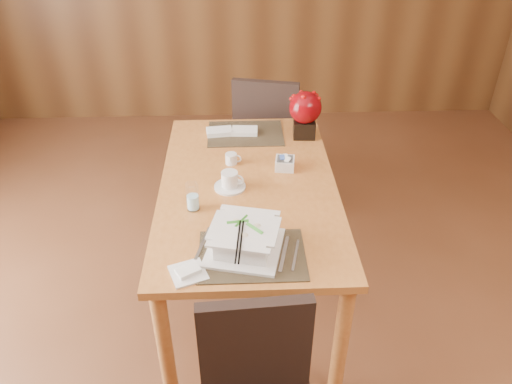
{
  "coord_description": "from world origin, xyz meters",
  "views": [
    {
      "loc": [
        -0.05,
        -1.53,
        2.15
      ],
      "look_at": [
        0.03,
        0.35,
        0.87
      ],
      "focal_mm": 35.0,
      "sensor_mm": 36.0,
      "label": 1
    }
  ],
  "objects_px": {
    "dining_table": "(248,199)",
    "coffee_cup": "(230,181)",
    "berry_decor": "(305,112)",
    "bread_plate": "(188,273)",
    "water_glass": "(193,197)",
    "creamer_jug": "(231,159)",
    "far_chair": "(268,133)",
    "sugar_caddy": "(285,164)",
    "soup_setting": "(244,239)"
  },
  "relations": [
    {
      "from": "dining_table",
      "to": "soup_setting",
      "type": "xyz_separation_m",
      "value": [
        -0.03,
        -0.51,
        0.16
      ]
    },
    {
      "from": "soup_setting",
      "to": "berry_decor",
      "type": "height_order",
      "value": "berry_decor"
    },
    {
      "from": "sugar_caddy",
      "to": "bread_plate",
      "type": "xyz_separation_m",
      "value": [
        -0.46,
        -0.79,
        -0.03
      ]
    },
    {
      "from": "soup_setting",
      "to": "creamer_jug",
      "type": "height_order",
      "value": "soup_setting"
    },
    {
      "from": "coffee_cup",
      "to": "bread_plate",
      "type": "bearing_deg",
      "value": -105.11
    },
    {
      "from": "water_glass",
      "to": "sugar_caddy",
      "type": "distance_m",
      "value": 0.58
    },
    {
      "from": "water_glass",
      "to": "far_chair",
      "type": "xyz_separation_m",
      "value": [
        0.43,
        1.15,
        -0.28
      ]
    },
    {
      "from": "sugar_caddy",
      "to": "far_chair",
      "type": "distance_m",
      "value": 0.84
    },
    {
      "from": "soup_setting",
      "to": "bread_plate",
      "type": "height_order",
      "value": "soup_setting"
    },
    {
      "from": "coffee_cup",
      "to": "creamer_jug",
      "type": "relative_size",
      "value": 1.96
    },
    {
      "from": "creamer_jug",
      "to": "far_chair",
      "type": "height_order",
      "value": "far_chair"
    },
    {
      "from": "creamer_jug",
      "to": "bread_plate",
      "type": "height_order",
      "value": "creamer_jug"
    },
    {
      "from": "water_glass",
      "to": "bread_plate",
      "type": "xyz_separation_m",
      "value": [
        0.01,
        -0.44,
        -0.07
      ]
    },
    {
      "from": "dining_table",
      "to": "coffee_cup",
      "type": "bearing_deg",
      "value": -162.96
    },
    {
      "from": "sugar_caddy",
      "to": "far_chair",
      "type": "bearing_deg",
      "value": 92.73
    },
    {
      "from": "water_glass",
      "to": "coffee_cup",
      "type": "bearing_deg",
      "value": 45.52
    },
    {
      "from": "dining_table",
      "to": "sugar_caddy",
      "type": "distance_m",
      "value": 0.28
    },
    {
      "from": "water_glass",
      "to": "berry_decor",
      "type": "height_order",
      "value": "berry_decor"
    },
    {
      "from": "coffee_cup",
      "to": "sugar_caddy",
      "type": "bearing_deg",
      "value": 30.6
    },
    {
      "from": "coffee_cup",
      "to": "sugar_caddy",
      "type": "distance_m",
      "value": 0.34
    },
    {
      "from": "creamer_jug",
      "to": "berry_decor",
      "type": "distance_m",
      "value": 0.54
    },
    {
      "from": "water_glass",
      "to": "sugar_caddy",
      "type": "relative_size",
      "value": 1.43
    },
    {
      "from": "dining_table",
      "to": "soup_setting",
      "type": "bearing_deg",
      "value": -93.36
    },
    {
      "from": "sugar_caddy",
      "to": "bread_plate",
      "type": "bearing_deg",
      "value": -120.19
    },
    {
      "from": "coffee_cup",
      "to": "water_glass",
      "type": "relative_size",
      "value": 1.12
    },
    {
      "from": "berry_decor",
      "to": "bread_plate",
      "type": "distance_m",
      "value": 1.32
    },
    {
      "from": "dining_table",
      "to": "creamer_jug",
      "type": "bearing_deg",
      "value": 112.39
    },
    {
      "from": "dining_table",
      "to": "bread_plate",
      "type": "distance_m",
      "value": 0.7
    },
    {
      "from": "dining_table",
      "to": "creamer_jug",
      "type": "height_order",
      "value": "creamer_jug"
    },
    {
      "from": "water_glass",
      "to": "dining_table",
      "type": "bearing_deg",
      "value": 37.53
    },
    {
      "from": "water_glass",
      "to": "far_chair",
      "type": "distance_m",
      "value": 1.26
    },
    {
      "from": "far_chair",
      "to": "bread_plate",
      "type": "bearing_deg",
      "value": 88.33
    },
    {
      "from": "soup_setting",
      "to": "water_glass",
      "type": "relative_size",
      "value": 2.59
    },
    {
      "from": "dining_table",
      "to": "creamer_jug",
      "type": "relative_size",
      "value": 18.41
    },
    {
      "from": "coffee_cup",
      "to": "water_glass",
      "type": "distance_m",
      "value": 0.25
    },
    {
      "from": "soup_setting",
      "to": "berry_decor",
      "type": "xyz_separation_m",
      "value": [
        0.38,
        1.02,
        0.1
      ]
    },
    {
      "from": "berry_decor",
      "to": "bread_plate",
      "type": "bearing_deg",
      "value": -117.71
    },
    {
      "from": "creamer_jug",
      "to": "far_chair",
      "type": "distance_m",
      "value": 0.82
    },
    {
      "from": "soup_setting",
      "to": "creamer_jug",
      "type": "xyz_separation_m",
      "value": [
        -0.06,
        0.72,
        -0.03
      ]
    },
    {
      "from": "sugar_caddy",
      "to": "far_chair",
      "type": "height_order",
      "value": "far_chair"
    },
    {
      "from": "dining_table",
      "to": "soup_setting",
      "type": "distance_m",
      "value": 0.54
    },
    {
      "from": "bread_plate",
      "to": "berry_decor",
      "type": "bearing_deg",
      "value": 62.29
    },
    {
      "from": "berry_decor",
      "to": "coffee_cup",
      "type": "bearing_deg",
      "value": -129.3
    },
    {
      "from": "soup_setting",
      "to": "water_glass",
      "type": "height_order",
      "value": "water_glass"
    },
    {
      "from": "creamer_jug",
      "to": "far_chair",
      "type": "bearing_deg",
      "value": 81.59
    },
    {
      "from": "soup_setting",
      "to": "berry_decor",
      "type": "bearing_deg",
      "value": 82.94
    },
    {
      "from": "soup_setting",
      "to": "far_chair",
      "type": "xyz_separation_m",
      "value": [
        0.19,
        1.46,
        -0.27
      ]
    },
    {
      "from": "sugar_caddy",
      "to": "bread_plate",
      "type": "distance_m",
      "value": 0.92
    },
    {
      "from": "far_chair",
      "to": "berry_decor",
      "type": "bearing_deg",
      "value": 125.91
    },
    {
      "from": "creamer_jug",
      "to": "sugar_caddy",
      "type": "relative_size",
      "value": 0.82
    }
  ]
}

